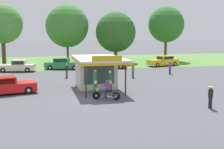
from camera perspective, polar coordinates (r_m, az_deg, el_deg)
name	(u,v)px	position (r m, az deg, el deg)	size (l,w,h in m)	color
ground_plane	(89,98)	(24.31, -4.31, -4.52)	(300.00, 300.00, 0.00)	#4C4C51
grass_verge_strip	(62,62)	(53.81, -9.42, 2.40)	(120.00, 24.00, 0.01)	#56843D
service_station_kiosk	(96,70)	(28.59, -3.00, 0.93)	(4.22, 7.14, 3.42)	beige
gas_pump_nearside	(95,83)	(25.69, -3.21, -1.60)	(0.44, 0.44, 2.11)	slate
gas_pump_offside	(110,83)	(25.96, -0.37, -1.60)	(0.44, 0.44, 2.01)	slate
motorcycle_with_rider	(107,92)	(23.54, -1.02, -3.29)	(2.10, 1.02, 1.58)	black
featured_classic_sedan	(7,86)	(27.33, -19.36, -2.09)	(5.16, 2.90, 1.50)	red
parked_car_back_row_centre_left	(163,61)	(47.32, 9.70, 2.49)	(5.51, 3.16, 1.57)	gold
parked_car_second_row_spare	(63,64)	(43.18, -9.26, 1.96)	(5.56, 3.23, 1.59)	#2D844C
parked_car_back_row_centre	(108,63)	(43.67, -0.73, 2.11)	(5.59, 3.08, 1.53)	red
parked_car_back_row_right	(17,66)	(41.96, -17.57, 1.47)	(5.05, 2.56, 1.57)	beige
bystander_standing_back_lot	(170,67)	(38.32, 10.97, 1.38)	(0.36, 0.36, 1.66)	#2D3351
bystander_leaning_by_kiosk	(67,70)	(35.06, -8.61, 0.78)	(0.36, 0.36, 1.63)	brown
bystander_admiring_sedan	(211,97)	(22.04, 18.22, -4.04)	(0.34, 0.34, 1.55)	black
bystander_chatting_near_pumps	(133,70)	(34.71, 4.00, 0.85)	(0.34, 0.34, 1.72)	brown
tree_oak_right	(67,26)	(52.76, -8.51, 9.11)	(7.37, 7.37, 9.95)	brown
tree_oak_far_right	(3,25)	(50.26, -20.00, 8.87)	(6.23, 6.23, 9.64)	brown
tree_oak_distant_spare	(167,25)	(55.97, 10.33, 9.17)	(6.44, 6.44, 9.78)	brown
tree_oak_centre	(116,32)	(52.21, 0.70, 8.04)	(6.91, 6.91, 8.66)	brown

